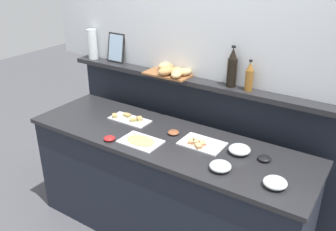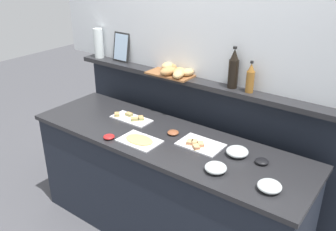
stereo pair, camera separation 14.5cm
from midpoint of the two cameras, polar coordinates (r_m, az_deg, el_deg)
name	(u,v)px [view 1 (the left image)]	position (r m, az deg, el deg)	size (l,w,h in m)	color
ground_plane	(199,196)	(3.66, 3.78, -12.46)	(12.00, 12.00, 0.00)	#4C4C51
buffet_counter	(165,187)	(2.98, -1.84, -11.27)	(2.26, 0.69, 0.91)	black
back_ledge_unit	(198,140)	(3.25, 3.41, -3.90)	(2.54, 0.22, 1.25)	black
sandwich_platter_side	(201,143)	(2.64, 3.62, -4.43)	(0.32, 0.22, 0.04)	silver
sandwich_platter_front	(129,119)	(3.03, -7.46, -0.57)	(0.35, 0.16, 0.04)	silver
cold_cuts_platter	(141,141)	(2.68, -5.88, -4.04)	(0.30, 0.21, 0.02)	white
glass_bowl_large	(275,183)	(2.26, 14.72, -10.25)	(0.15, 0.15, 0.06)	silver
glass_bowl_medium	(220,167)	(2.36, 6.48, -8.00)	(0.14, 0.14, 0.06)	silver
glass_bowl_small	(239,150)	(2.56, 9.59, -5.37)	(0.15, 0.15, 0.06)	silver
condiment_bowl_red	(109,138)	(2.74, -10.70, -3.57)	(0.09, 0.09, 0.03)	red
condiment_bowl_teal	(264,158)	(2.51, 13.32, -6.61)	(0.09, 0.09, 0.03)	black
condiment_bowl_cream	(173,132)	(2.78, -0.63, -2.70)	(0.09, 0.09, 0.03)	brown
vinegar_bottle_amber	(249,77)	(2.72, 11.19, 5.94)	(0.06, 0.06, 0.24)	#8E5B23
wine_bottle_dark	(232,68)	(2.78, 8.58, 7.32)	(0.08, 0.08, 0.32)	black
bread_basket	(172,71)	(3.04, -0.73, 7.00)	(0.41, 0.31, 0.08)	brown
framed_picture	(116,48)	(3.44, -9.39, 10.44)	(0.19, 0.06, 0.27)	black
water_carafe	(92,44)	(3.59, -12.97, 10.87)	(0.09, 0.09, 0.28)	silver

